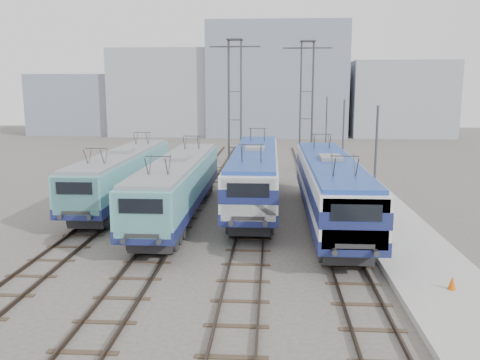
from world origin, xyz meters
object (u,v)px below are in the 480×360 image
(catenary_tower_east, at_px, (306,101))
(catenary_tower_west, at_px, (235,101))
(locomotive_center_left, at_px, (178,183))
(mast_front, at_px, (375,175))
(locomotive_far_left, at_px, (123,173))
(locomotive_center_right, at_px, (255,171))
(mast_rear, at_px, (326,133))
(mast_mid, at_px, (343,147))
(safety_cone, at_px, (452,283))
(locomotive_far_right, at_px, (330,184))

(catenary_tower_east, bearing_deg, catenary_tower_west, -162.90)
(locomotive_center_left, distance_m, mast_front, 11.60)
(locomotive_center_left, bearing_deg, locomotive_far_left, 139.99)
(catenary_tower_east, bearing_deg, locomotive_center_right, -106.25)
(mast_rear, bearing_deg, locomotive_center_left, -118.34)
(mast_rear, bearing_deg, catenary_tower_west, -155.06)
(locomotive_center_right, relative_size, mast_rear, 2.69)
(locomotive_center_right, distance_m, mast_mid, 7.91)
(catenary_tower_west, distance_m, safety_cone, 29.55)
(locomotive_far_left, xyz_separation_m, mast_rear, (15.35, 16.34, 1.33))
(locomotive_center_left, relative_size, mast_front, 2.54)
(catenary_tower_east, bearing_deg, locomotive_far_right, -89.24)
(locomotive_center_left, xyz_separation_m, locomotive_center_right, (4.50, 3.54, 0.18))
(locomotive_center_left, bearing_deg, catenary_tower_west, 82.05)
(locomotive_far_left, bearing_deg, locomotive_far_right, -18.15)
(mast_rear, bearing_deg, mast_front, -90.00)
(locomotive_center_right, xyz_separation_m, safety_cone, (8.02, -14.45, -1.83))
(mast_front, relative_size, safety_cone, 13.16)
(locomotive_center_left, xyz_separation_m, mast_front, (10.85, -3.88, 1.29))
(mast_front, bearing_deg, locomotive_center_left, 160.30)
(locomotive_far_left, distance_m, mast_rear, 22.46)
(catenary_tower_west, bearing_deg, locomotive_center_right, -79.86)
(locomotive_far_left, relative_size, mast_front, 2.48)
(mast_mid, bearing_deg, mast_front, -90.00)
(catenary_tower_west, bearing_deg, locomotive_far_right, -68.07)
(catenary_tower_east, distance_m, mast_mid, 10.69)
(locomotive_far_right, relative_size, mast_mid, 2.67)
(locomotive_center_left, distance_m, locomotive_center_right, 5.73)
(mast_rear, bearing_deg, safety_cone, -86.91)
(catenary_tower_west, relative_size, mast_front, 1.71)
(locomotive_far_right, xyz_separation_m, mast_mid, (1.85, 8.76, 1.12))
(locomotive_center_right, distance_m, catenary_tower_east, 15.77)
(catenary_tower_east, xyz_separation_m, mast_front, (2.10, -22.00, -3.14))
(catenary_tower_west, bearing_deg, catenary_tower_east, 17.10)
(locomotive_center_right, distance_m, locomotive_far_right, 6.15)
(locomotive_center_left, relative_size, mast_rear, 2.54)
(locomotive_center_right, bearing_deg, safety_cone, -60.95)
(locomotive_far_left, relative_size, catenary_tower_west, 1.45)
(mast_mid, bearing_deg, catenary_tower_east, 101.86)
(locomotive_center_left, relative_size, locomotive_center_right, 0.94)
(catenary_tower_west, height_order, mast_front, catenary_tower_west)
(locomotive_far_left, relative_size, mast_rear, 2.48)
(catenary_tower_west, bearing_deg, locomotive_center_left, -97.95)
(locomotive_far_right, bearing_deg, catenary_tower_west, 111.93)
(locomotive_far_left, relative_size, catenary_tower_east, 1.45)
(catenary_tower_east, bearing_deg, locomotive_center_left, -115.78)
(catenary_tower_west, relative_size, mast_mid, 1.71)
(safety_cone, bearing_deg, catenary_tower_west, 110.81)
(locomotive_far_left, distance_m, catenary_tower_west, 14.76)
(safety_cone, bearing_deg, catenary_tower_east, 97.41)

